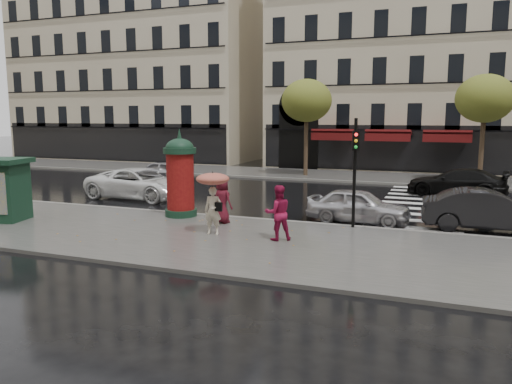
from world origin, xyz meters
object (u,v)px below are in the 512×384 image
at_px(car_silver, 358,206).
at_px(car_white, 140,184).
at_px(morris_column, 180,174).
at_px(woman_red, 278,213).
at_px(woman_umbrella, 213,193).
at_px(car_black, 457,182).
at_px(man_burgundy, 222,200).
at_px(newsstand, 1,189).
at_px(car_darkgrey, 487,210).
at_px(car_far_silver, 158,171).
at_px(traffic_light, 355,162).

height_order(car_silver, car_white, car_white).
bearing_deg(morris_column, woman_red, -25.84).
relative_size(woman_umbrella, car_black, 0.44).
relative_size(man_burgundy, car_black, 0.35).
height_order(morris_column, newsstand, morris_column).
bearing_deg(car_black, newsstand, -43.99).
distance_m(man_burgundy, car_white, 7.80).
relative_size(morris_column, car_white, 0.64).
bearing_deg(man_burgundy, woman_umbrella, 121.62).
bearing_deg(car_black, car_silver, -16.54).
height_order(newsstand, car_darkgrey, newsstand).
bearing_deg(car_white, car_black, -62.35).
relative_size(man_burgundy, car_darkgrey, 0.38).
xyz_separation_m(newsstand, car_silver, (12.95, 5.06, -0.68)).
bearing_deg(newsstand, car_darkgrey, 17.05).
height_order(car_silver, car_black, car_black).
xyz_separation_m(newsstand, car_far_silver, (-1.54, 13.63, -0.73)).
distance_m(woman_umbrella, car_silver, 6.06).
bearing_deg(woman_red, traffic_light, -158.50).
xyz_separation_m(car_darkgrey, car_white, (-15.90, 1.48, 0.02)).
bearing_deg(woman_red, car_white, -65.39).
distance_m(car_silver, car_white, 11.43).
relative_size(woman_umbrella, car_silver, 0.55).
xyz_separation_m(newsstand, car_black, (16.62, 13.68, -0.64)).
distance_m(car_darkgrey, car_white, 15.97).
bearing_deg(car_darkgrey, morris_column, 96.19).
bearing_deg(traffic_light, car_far_silver, 145.39).
bearing_deg(traffic_light, car_darkgrey, 21.58).
xyz_separation_m(car_white, car_far_silver, (-3.20, 6.76, -0.14)).
bearing_deg(car_black, car_darkgrey, 13.05).
bearing_deg(car_black, woman_umbrella, -25.09).
xyz_separation_m(woman_umbrella, newsstand, (-8.71, -0.84, -0.20)).
bearing_deg(woman_red, car_far_silver, -78.16).
distance_m(woman_red, car_white, 11.15).
distance_m(woman_umbrella, woman_red, 2.40).
bearing_deg(morris_column, car_far_silver, 126.24).
height_order(woman_red, car_white, woman_red).
relative_size(man_burgundy, car_white, 0.31).
bearing_deg(car_silver, traffic_light, -174.28).
bearing_deg(woman_umbrella, man_burgundy, 105.50).
bearing_deg(car_black, man_burgundy, -30.72).
bearing_deg(car_darkgrey, woman_umbrella, 112.92).
xyz_separation_m(traffic_light, car_silver, (-0.07, 1.47, -1.84)).
bearing_deg(woman_red, car_black, -146.21).
relative_size(car_darkgrey, car_far_silver, 1.22).
bearing_deg(car_darkgrey, woman_red, 120.55).
bearing_deg(car_white, man_burgundy, -119.80).
bearing_deg(man_burgundy, traffic_light, -152.53).
relative_size(morris_column, car_darkgrey, 0.78).
relative_size(traffic_light, car_silver, 0.99).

